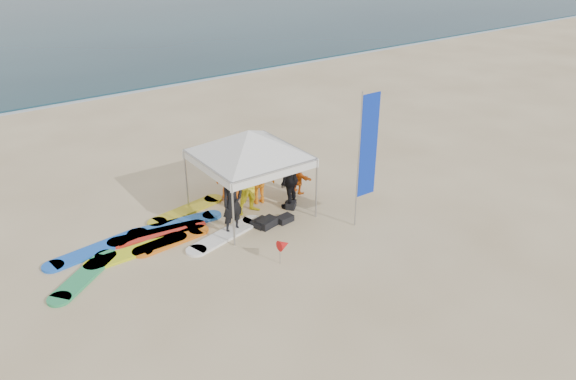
# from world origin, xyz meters

# --- Properties ---
(ground) EXTENTS (120.00, 120.00, 0.00)m
(ground) POSITION_xyz_m (0.00, 0.00, 0.00)
(ground) COLOR beige
(ground) RESTS_ON ground
(shoreline_foam) EXTENTS (160.00, 1.20, 0.01)m
(shoreline_foam) POSITION_xyz_m (0.00, 18.20, 0.00)
(shoreline_foam) COLOR silver
(shoreline_foam) RESTS_ON ground
(person_black_a) EXTENTS (0.71, 0.52, 1.80)m
(person_black_a) POSITION_xyz_m (-0.57, 3.36, 0.90)
(person_black_a) COLOR black
(person_black_a) RESTS_ON ground
(person_yellow) EXTENTS (0.85, 0.67, 1.74)m
(person_yellow) POSITION_xyz_m (0.44, 4.01, 0.87)
(person_yellow) COLOR yellow
(person_yellow) RESTS_ON ground
(person_orange_a) EXTENTS (1.16, 0.82, 1.64)m
(person_orange_a) POSITION_xyz_m (0.93, 4.44, 0.82)
(person_orange_a) COLOR orange
(person_orange_a) RESTS_ON ground
(person_black_b) EXTENTS (1.17, 0.92, 1.85)m
(person_black_b) POSITION_xyz_m (1.53, 3.64, 0.92)
(person_black_b) COLOR black
(person_black_b) RESTS_ON ground
(person_orange_b) EXTENTS (0.89, 0.62, 1.75)m
(person_orange_b) POSITION_xyz_m (0.40, 5.12, 0.88)
(person_orange_b) COLOR #DE5E13
(person_orange_b) RESTS_ON ground
(person_seated) EXTENTS (0.38, 0.99, 1.04)m
(person_seated) POSITION_xyz_m (2.28, 4.28, 0.52)
(person_seated) COLOR #D65D13
(person_seated) RESTS_ON ground
(canopy_tent) EXTENTS (3.79, 3.79, 2.86)m
(canopy_tent) POSITION_xyz_m (0.43, 4.07, 2.49)
(canopy_tent) COLOR #A5A5A8
(canopy_tent) RESTS_ON ground
(feather_flag) EXTENTS (0.64, 0.04, 3.83)m
(feather_flag) POSITION_xyz_m (2.63, 1.71, 2.25)
(feather_flag) COLOR #A5A5A8
(feather_flag) RESTS_ON ground
(marker_pennant) EXTENTS (0.28, 0.28, 0.64)m
(marker_pennant) POSITION_xyz_m (-0.31, 1.35, 0.49)
(marker_pennant) COLOR #A5A5A8
(marker_pennant) RESTS_ON ground
(gear_pile) EXTENTS (1.79, 0.97, 0.22)m
(gear_pile) POSITION_xyz_m (0.60, 3.17, 0.10)
(gear_pile) COLOR black
(gear_pile) RESTS_ON ground
(surfboard_spread) EXTENTS (5.67, 2.86, 0.07)m
(surfboard_spread) POSITION_xyz_m (-2.48, 4.17, 0.04)
(surfboard_spread) COLOR orange
(surfboard_spread) RESTS_ON ground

